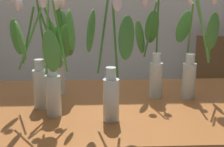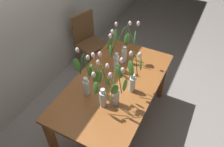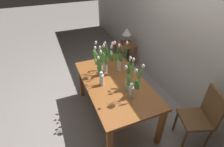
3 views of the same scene
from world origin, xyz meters
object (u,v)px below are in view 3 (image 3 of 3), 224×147
at_px(dining_chair, 202,115).
at_px(pillar_candle, 122,42).
at_px(side_table, 125,48).
at_px(table_lamp, 127,32).
at_px(tulip_vase_2, 99,64).
at_px(tulip_vase_1, 107,60).
at_px(tulip_vase_3, 120,60).
at_px(tulip_vase_5, 101,74).
at_px(tulip_vase_4, 133,86).
at_px(tulip_vase_0, 129,78).
at_px(dining_table, 115,87).

distance_m(dining_chair, pillar_candle, 2.52).
xyz_separation_m(side_table, table_lamp, (-0.00, 0.02, 0.42)).
height_order(tulip_vase_2, dining_chair, tulip_vase_2).
bearing_deg(dining_chair, tulip_vase_1, -142.12).
bearing_deg(tulip_vase_3, tulip_vase_5, -59.69).
distance_m(tulip_vase_4, dining_chair, 1.08).
bearing_deg(pillar_candle, tulip_vase_3, -26.53).
bearing_deg(tulip_vase_3, dining_chair, 32.69).
xyz_separation_m(tulip_vase_1, table_lamp, (-1.21, 0.97, -0.11)).
bearing_deg(pillar_candle, tulip_vase_0, -22.43).
height_order(tulip_vase_1, table_lamp, tulip_vase_1).
xyz_separation_m(tulip_vase_1, tulip_vase_5, (0.30, -0.20, -0.03)).
bearing_deg(dining_table, tulip_vase_2, -149.41).
relative_size(tulip_vase_3, tulip_vase_5, 1.02).
bearing_deg(dining_table, tulip_vase_3, 143.44).
bearing_deg(side_table, tulip_vase_4, -23.86).
bearing_deg(tulip_vase_5, tulip_vase_1, 145.84).
distance_m(tulip_vase_0, tulip_vase_1, 0.55).
xyz_separation_m(dining_table, tulip_vase_1, (-0.32, -0.01, 0.31)).
bearing_deg(tulip_vase_3, pillar_candle, 153.47).
height_order(dining_table, tulip_vase_5, tulip_vase_5).
bearing_deg(tulip_vase_1, tulip_vase_2, -69.62).
bearing_deg(tulip_vase_2, dining_table, 30.59).
relative_size(tulip_vase_2, tulip_vase_3, 0.99).
relative_size(tulip_vase_5, dining_chair, 0.60).
distance_m(tulip_vase_0, dining_chair, 1.14).
relative_size(dining_table, tulip_vase_3, 2.83).
height_order(side_table, table_lamp, table_lamp).
bearing_deg(pillar_candle, dining_chair, 1.40).
height_order(tulip_vase_5, side_table, tulip_vase_5).
height_order(dining_chair, table_lamp, table_lamp).
xyz_separation_m(tulip_vase_1, side_table, (-1.21, 0.95, -0.53)).
bearing_deg(side_table, tulip_vase_1, -38.06).
bearing_deg(tulip_vase_3, table_lamp, 149.10).
height_order(tulip_vase_0, tulip_vase_2, tulip_vase_2).
bearing_deg(tulip_vase_0, dining_chair, 50.13).
xyz_separation_m(dining_chair, table_lamp, (-2.43, 0.02, 0.33)).
bearing_deg(tulip_vase_4, pillar_candle, 158.57).
bearing_deg(tulip_vase_4, tulip_vase_0, 168.36).
distance_m(tulip_vase_3, dining_chair, 1.44).
bearing_deg(tulip_vase_3, tulip_vase_0, -9.26).
xyz_separation_m(tulip_vase_0, tulip_vase_3, (-0.47, 0.08, 0.02)).
bearing_deg(tulip_vase_5, table_lamp, 142.24).
bearing_deg(tulip_vase_0, tulip_vase_4, -11.64).
relative_size(dining_table, tulip_vase_4, 2.78).
height_order(table_lamp, pillar_candle, table_lamp).
bearing_deg(table_lamp, tulip_vase_4, -24.34).
distance_m(tulip_vase_2, tulip_vase_3, 0.35).
xyz_separation_m(tulip_vase_3, tulip_vase_4, (0.67, -0.12, 0.01)).
relative_size(tulip_vase_3, side_table, 1.03).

